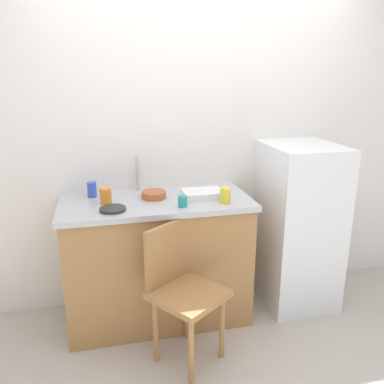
# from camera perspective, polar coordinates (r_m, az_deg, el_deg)

# --- Properties ---
(ground_plane) EXTENTS (8.00, 8.00, 0.00)m
(ground_plane) POSITION_cam_1_polar(r_m,az_deg,el_deg) (2.81, 5.96, -23.11)
(ground_plane) COLOR #BCB2A3
(back_wall) EXTENTS (4.80, 0.10, 2.44)m
(back_wall) POSITION_cam_1_polar(r_m,az_deg,el_deg) (3.16, 0.69, 6.31)
(back_wall) COLOR white
(back_wall) RESTS_ON ground_plane
(cabinet_base) EXTENTS (1.29, 0.60, 0.89)m
(cabinet_base) POSITION_cam_1_polar(r_m,az_deg,el_deg) (3.01, -4.92, -9.85)
(cabinet_base) COLOR #A87542
(cabinet_base) RESTS_ON ground_plane
(countertop) EXTENTS (1.33, 0.64, 0.04)m
(countertop) POSITION_cam_1_polar(r_m,az_deg,el_deg) (2.83, -5.16, -1.41)
(countertop) COLOR #B7B7BC
(countertop) RESTS_ON cabinet_base
(faucet) EXTENTS (0.02, 0.02, 0.26)m
(faucet) POSITION_cam_1_polar(r_m,az_deg,el_deg) (3.02, -7.76, 2.63)
(faucet) COLOR #B7B7BC
(faucet) RESTS_ON countertop
(refrigerator) EXTENTS (0.53, 0.61, 1.28)m
(refrigerator) POSITION_cam_1_polar(r_m,az_deg,el_deg) (3.26, 14.76, -4.57)
(refrigerator) COLOR white
(refrigerator) RESTS_ON ground_plane
(chair) EXTENTS (0.56, 0.56, 0.89)m
(chair) POSITION_cam_1_polar(r_m,az_deg,el_deg) (2.58, -1.50, -13.36)
(chair) COLOR #A87542
(chair) RESTS_ON ground_plane
(dish_tray) EXTENTS (0.28, 0.20, 0.05)m
(dish_tray) POSITION_cam_1_polar(r_m,az_deg,el_deg) (2.85, 1.50, -0.27)
(dish_tray) COLOR white
(dish_tray) RESTS_ON countertop
(terracotta_bowl) EXTENTS (0.17, 0.17, 0.05)m
(terracotta_bowl) POSITION_cam_1_polar(r_m,az_deg,el_deg) (2.85, -5.45, -0.39)
(terracotta_bowl) COLOR #B25B33
(terracotta_bowl) RESTS_ON countertop
(hotplate) EXTENTS (0.17, 0.17, 0.02)m
(hotplate) POSITION_cam_1_polar(r_m,az_deg,el_deg) (2.64, -11.20, -2.40)
(hotplate) COLOR #2D2D2D
(hotplate) RESTS_ON countertop
(cup_yellow) EXTENTS (0.07, 0.07, 0.11)m
(cup_yellow) POSITION_cam_1_polar(r_m,az_deg,el_deg) (2.73, 4.76, -0.48)
(cup_yellow) COLOR yellow
(cup_yellow) RESTS_ON countertop
(cup_teal) EXTENTS (0.06, 0.06, 0.08)m
(cup_teal) POSITION_cam_1_polar(r_m,az_deg,el_deg) (2.65, -1.35, -1.31)
(cup_teal) COLOR teal
(cup_teal) RESTS_ON countertop
(cup_orange) EXTENTS (0.08, 0.08, 0.11)m
(cup_orange) POSITION_cam_1_polar(r_m,az_deg,el_deg) (2.78, -12.17, -0.52)
(cup_orange) COLOR orange
(cup_orange) RESTS_ON countertop
(cup_blue) EXTENTS (0.06, 0.06, 0.11)m
(cup_blue) POSITION_cam_1_polar(r_m,az_deg,el_deg) (2.94, -14.03, 0.34)
(cup_blue) COLOR blue
(cup_blue) RESTS_ON countertop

